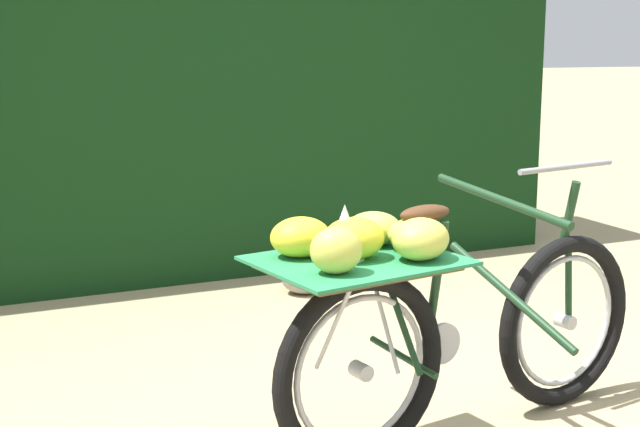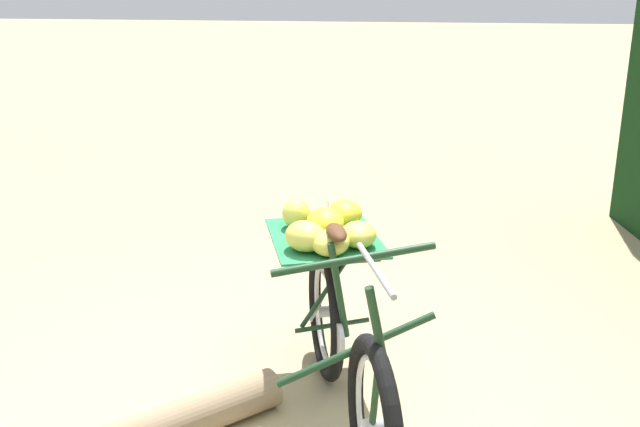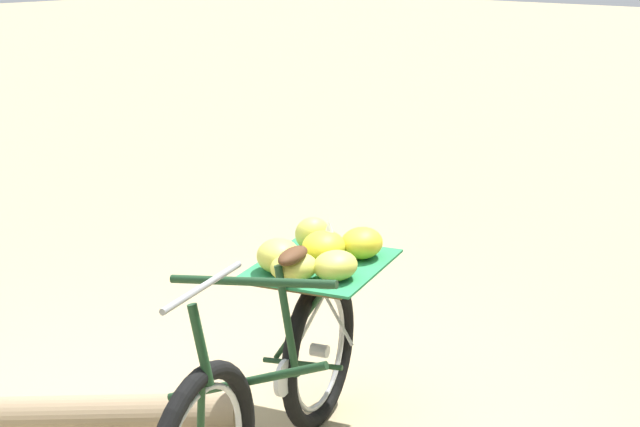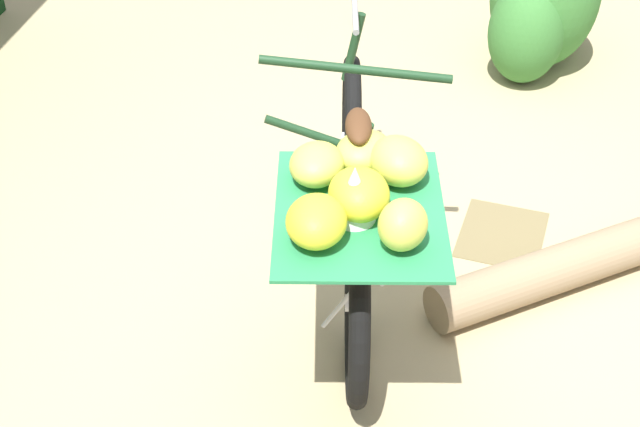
{
  "view_description": "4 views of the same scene",
  "coord_description": "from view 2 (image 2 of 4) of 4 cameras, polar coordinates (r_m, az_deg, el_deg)",
  "views": [
    {
      "loc": [
        -1.47,
        -3.2,
        1.57
      ],
      "look_at": [
        -0.65,
        -0.19,
        0.95
      ],
      "focal_mm": 52.27,
      "sensor_mm": 36.0,
      "label": 1
    },
    {
      "loc": [
        3.03,
        0.27,
        2.08
      ],
      "look_at": [
        -0.58,
        -0.23,
        0.89
      ],
      "focal_mm": 41.59,
      "sensor_mm": 36.0,
      "label": 2
    },
    {
      "loc": [
        2.51,
        2.49,
        2.17
      ],
      "look_at": [
        -0.61,
        -0.28,
        0.98
      ],
      "focal_mm": 53.58,
      "sensor_mm": 36.0,
      "label": 3
    },
    {
      "loc": [
        -2.79,
        -0.83,
        2.55
      ],
      "look_at": [
        -0.59,
        -0.09,
        0.8
      ],
      "focal_mm": 52.17,
      "sensor_mm": 36.0,
      "label": 4
    }
  ],
  "objects": [
    {
      "name": "bicycle",
      "position": [
        3.57,
        1.5,
        -7.61
      ],
      "size": [
        1.78,
        0.93,
        1.03
      ],
      "rotation": [
        0.0,
        0.0,
        0.32
      ],
      "color": "black",
      "rests_on": "ground_plane"
    }
  ]
}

